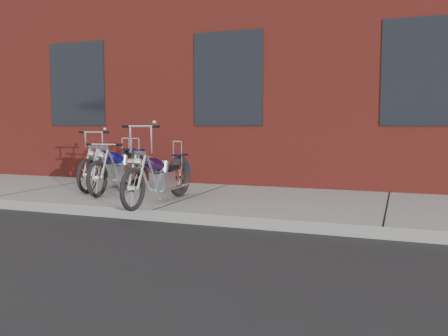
% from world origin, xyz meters
% --- Properties ---
extents(ground, '(120.00, 120.00, 0.00)m').
position_xyz_m(ground, '(0.00, 0.00, 0.00)').
color(ground, black).
rests_on(ground, ground).
extents(sidewalk, '(22.00, 3.00, 0.15)m').
position_xyz_m(sidewalk, '(0.00, 1.50, 0.07)').
color(sidewalk, gray).
rests_on(sidewalk, ground).
extents(building_brick, '(22.00, 10.00, 8.00)m').
position_xyz_m(building_brick, '(0.00, 8.00, 4.00)').
color(building_brick, maroon).
rests_on(building_brick, ground).
extents(chopper_purple, '(0.51, 2.07, 1.16)m').
position_xyz_m(chopper_purple, '(-0.20, 0.62, 0.52)').
color(chopper_purple, black).
rests_on(chopper_purple, sidewalk).
extents(chopper_blue, '(0.51, 2.10, 0.91)m').
position_xyz_m(chopper_blue, '(-1.47, 1.50, 0.53)').
color(chopper_blue, black).
rests_on(chopper_blue, sidewalk).
extents(chopper_third, '(0.51, 2.09, 1.06)m').
position_xyz_m(chopper_third, '(-1.88, 1.81, 0.53)').
color(chopper_third, black).
rests_on(chopper_third, sidewalk).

